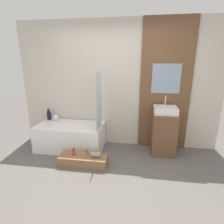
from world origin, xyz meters
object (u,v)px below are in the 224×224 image
wooden_step_bench (83,160)px  vase_tall_dark (49,115)px  vase_round_light (56,117)px  bottle_soap_secondary (86,153)px  bathtub (71,136)px  bottle_soap_primary (74,152)px  sink (165,110)px

wooden_step_bench → vase_tall_dark: bearing=140.7°
vase_round_light → bottle_soap_secondary: size_ratio=1.04×
wooden_step_bench → bottle_soap_secondary: (0.06, 0.00, 0.15)m
bathtub → vase_tall_dark: 0.74m
bottle_soap_secondary → bottle_soap_primary: bearing=-180.0°
vase_tall_dark → vase_round_light: size_ratio=1.89×
vase_tall_dark → vase_round_light: 0.17m
sink → bathtub: bearing=-177.2°
vase_tall_dark → vase_round_light: bearing=-7.0°
vase_round_light → vase_tall_dark: bearing=173.0°
sink → vase_round_light: bearing=176.4°
bathtub → wooden_step_bench: bathtub is taller
bathtub → vase_round_light: size_ratio=10.50×
vase_tall_dark → bottle_soap_secondary: size_ratio=1.97×
wooden_step_bench → sink: 1.80m
wooden_step_bench → bottle_soap_secondary: 0.16m
bottle_soap_primary → bottle_soap_secondary: size_ratio=1.02×
wooden_step_bench → vase_round_light: bearing=136.4°
bathtub → bottle_soap_secondary: bearing=-48.7°
bathtub → vase_round_light: vase_round_light is taller
vase_round_light → sink: bearing=-3.6°
bathtub → vase_round_light: 0.58m
bottle_soap_primary → vase_round_light: bearing=130.2°
sink → bottle_soap_secondary: bearing=-153.9°
vase_round_light → bottle_soap_primary: size_ratio=1.02×
vase_tall_dark → bottle_soap_primary: bearing=-44.4°
vase_round_light → bottle_soap_primary: vase_round_light is taller
wooden_step_bench → bathtub: bearing=127.6°
vase_round_light → bottle_soap_primary: 1.14m
bathtub → bottle_soap_primary: 0.65m
bathtub → bottle_soap_secondary: size_ratio=10.93×
sink → bottle_soap_secondary: size_ratio=3.44×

